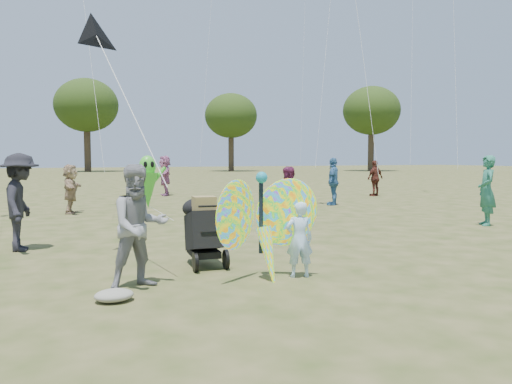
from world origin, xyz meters
TOP-DOWN VIEW (x-y plane):
  - ground at (0.00, 0.00)m, footprint 160.00×160.00m
  - child_girl at (-0.25, -0.11)m, footprint 0.44×0.35m
  - adult_man at (-2.41, 0.24)m, footprint 0.86×0.71m
  - grey_bag at (-2.81, -0.28)m, footprint 0.45×0.37m
  - crowd_b at (-3.88, 3.68)m, footprint 0.79×1.21m
  - crowd_c at (5.99, 8.74)m, footprint 0.98×0.99m
  - crowd_d at (-2.67, 9.66)m, footprint 0.74×1.44m
  - crowd_e at (1.96, 4.36)m, footprint 0.90×0.87m
  - crowd_f at (6.58, 2.71)m, footprint 0.70×0.76m
  - crowd_h at (9.88, 11.47)m, footprint 0.98×0.58m
  - crowd_j at (1.62, 15.58)m, footprint 0.76×1.70m
  - jogging_stroller at (-1.26, 1.16)m, footprint 0.56×1.08m
  - butterfly_kite at (-0.77, -0.06)m, footprint 1.74×0.75m
  - delta_kite_rig at (-2.63, 2.52)m, footprint 1.08×2.52m
  - alien_kite at (-0.87, 7.13)m, footprint 1.12×0.69m
  - tree_line at (3.67, 44.99)m, footprint 91.78×33.60m

SIDE VIEW (x-z plane):
  - ground at x=0.00m, z-range 0.00..0.00m
  - grey_bag at x=-2.81m, z-range 0.00..0.14m
  - child_girl at x=-0.25m, z-range 0.00..1.07m
  - jogging_stroller at x=-1.26m, z-range 0.07..1.16m
  - crowd_e at x=1.96m, z-range 0.00..1.47m
  - crowd_d at x=-2.67m, z-range 0.00..1.48m
  - butterfly_kite at x=-0.77m, z-range -0.11..1.59m
  - crowd_h at x=9.88m, z-range 0.00..1.56m
  - adult_man at x=-2.41m, z-range 0.00..1.60m
  - crowd_c at x=5.99m, z-range 0.00..1.67m
  - crowd_f at x=6.58m, z-range 0.00..1.74m
  - crowd_b at x=-3.88m, z-range 0.00..1.77m
  - crowd_j at x=1.62m, z-range 0.00..1.77m
  - alien_kite at x=-0.87m, z-range 0.10..1.84m
  - delta_kite_rig at x=-2.63m, z-range 2.26..5.09m
  - tree_line at x=3.67m, z-range 1.47..12.25m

